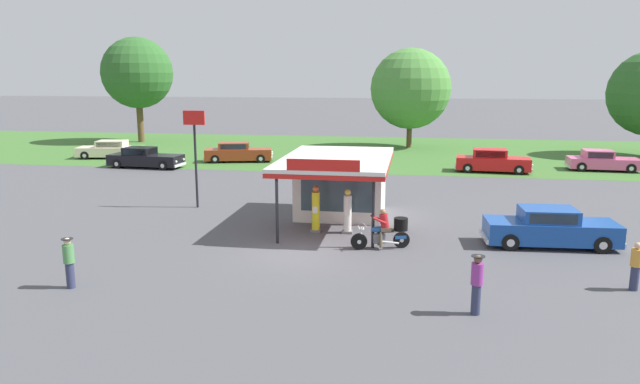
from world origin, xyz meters
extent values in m
plane|color=#4C4C51|center=(0.00, 0.00, 0.00)|extent=(300.00, 300.00, 0.00)
cube|color=#3D6B2D|center=(0.00, 30.00, 0.00)|extent=(120.00, 24.00, 0.01)
cube|color=silver|center=(0.72, 6.26, 1.44)|extent=(4.00, 3.80, 2.88)
cube|color=#384C56|center=(0.72, 4.38, 1.50)|extent=(3.20, 0.05, 1.84)
cube|color=silver|center=(0.72, 4.49, 2.96)|extent=(4.70, 7.83, 0.16)
cube|color=red|center=(0.72, 4.49, 2.78)|extent=(4.70, 7.83, 0.18)
cube|color=red|center=(0.72, 0.60, 3.26)|extent=(2.80, 0.08, 0.44)
cylinder|color=black|center=(2.62, 0.97, 1.44)|extent=(0.12, 0.12, 2.88)
cylinder|color=black|center=(-1.18, 0.97, 1.44)|extent=(0.12, 0.12, 2.88)
cube|color=slate|center=(0.04, 2.96, 0.05)|extent=(0.44, 0.44, 0.10)
cylinder|color=yellow|center=(0.04, 2.96, 0.91)|extent=(0.34, 0.34, 1.63)
cube|color=white|center=(0.04, 2.78, 0.99)|extent=(0.22, 0.02, 0.28)
sphere|color=orange|center=(0.04, 2.96, 1.87)|extent=(0.26, 0.26, 0.26)
cube|color=slate|center=(1.40, 2.96, 0.05)|extent=(0.44, 0.44, 0.10)
cylinder|color=silver|center=(1.40, 2.96, 0.86)|extent=(0.34, 0.34, 1.52)
cube|color=white|center=(1.40, 2.78, 0.94)|extent=(0.22, 0.02, 0.28)
sphere|color=#EACC4C|center=(1.40, 2.96, 1.76)|extent=(0.26, 0.26, 0.26)
cylinder|color=black|center=(2.12, 0.64, 0.32)|extent=(0.64, 0.28, 0.64)
cylinder|color=silver|center=(2.12, 0.64, 0.32)|extent=(0.19, 0.16, 0.16)
cylinder|color=black|center=(3.73, 1.13, 0.32)|extent=(0.64, 0.28, 0.64)
cylinder|color=silver|center=(3.73, 1.13, 0.32)|extent=(0.19, 0.16, 0.16)
ellipsoid|color=#1E4C8C|center=(2.83, 0.86, 0.78)|extent=(0.61, 0.39, 0.24)
cube|color=#59595E|center=(2.88, 0.87, 0.42)|extent=(0.49, 0.36, 0.36)
cube|color=black|center=(3.16, 0.96, 0.72)|extent=(0.54, 0.39, 0.10)
cylinder|color=silver|center=(2.22, 0.67, 0.60)|extent=(0.37, 0.18, 0.71)
cylinder|color=silver|center=(2.33, 0.70, 0.98)|extent=(0.24, 0.68, 0.04)
sphere|color=silver|center=(2.23, 0.67, 0.82)|extent=(0.16, 0.16, 0.16)
cube|color=#1E4C8C|center=(3.68, 1.12, 0.44)|extent=(0.47, 0.30, 0.12)
cylinder|color=silver|center=(3.30, 0.86, 0.28)|extent=(0.70, 0.28, 0.18)
cube|color=brown|center=(3.10, 0.94, 0.78)|extent=(0.48, 0.44, 0.14)
cylinder|color=brown|center=(2.95, 0.73, 0.38)|extent=(0.18, 0.26, 0.56)
cylinder|color=brown|center=(2.86, 1.03, 0.38)|extent=(0.18, 0.26, 0.56)
cylinder|color=#B21E23|center=(3.06, 0.93, 1.09)|extent=(0.49, 0.43, 0.60)
sphere|color=#9E704C|center=(3.00, 0.91, 1.47)|extent=(0.22, 0.22, 0.22)
cylinder|color=#B21E23|center=(2.89, 0.67, 1.18)|extent=(0.54, 0.24, 0.31)
cylinder|color=#B21E23|center=(2.77, 1.05, 1.18)|extent=(0.54, 0.24, 0.31)
cube|color=#19479E|center=(9.48, 2.35, 0.59)|extent=(5.05, 2.02, 0.82)
cube|color=#19479E|center=(9.34, 2.34, 1.26)|extent=(2.16, 1.65, 0.52)
cube|color=#283847|center=(10.36, 2.40, 1.26)|extent=(0.12, 1.37, 0.42)
cube|color=#283847|center=(9.30, 3.10, 1.26)|extent=(1.76, 0.13, 0.40)
cube|color=#283847|center=(9.38, 1.59, 1.26)|extent=(1.76, 0.13, 0.40)
cube|color=silver|center=(11.98, 2.49, 0.30)|extent=(0.21, 1.67, 0.18)
cube|color=silver|center=(6.97, 2.21, 0.30)|extent=(0.21, 1.67, 0.18)
sphere|color=white|center=(11.96, 3.05, 0.63)|extent=(0.18, 0.18, 0.18)
sphere|color=white|center=(12.03, 1.93, 0.63)|extent=(0.18, 0.18, 0.18)
cylinder|color=black|center=(11.12, 3.26, 0.33)|extent=(0.67, 0.24, 0.66)
cylinder|color=silver|center=(11.12, 3.26, 0.33)|extent=(0.31, 0.24, 0.30)
cylinder|color=black|center=(11.21, 1.63, 0.33)|extent=(0.67, 0.24, 0.66)
cylinder|color=silver|center=(11.21, 1.63, 0.33)|extent=(0.31, 0.24, 0.30)
cylinder|color=black|center=(7.75, 3.07, 0.33)|extent=(0.67, 0.24, 0.66)
cylinder|color=silver|center=(7.75, 3.07, 0.33)|extent=(0.31, 0.24, 0.30)
cylinder|color=black|center=(7.84, 1.44, 0.33)|extent=(0.67, 0.24, 0.66)
cylinder|color=silver|center=(7.84, 1.44, 0.33)|extent=(0.31, 0.24, 0.30)
cube|color=#7AC6D1|center=(-2.03, 18.89, 0.60)|extent=(4.97, 1.98, 0.83)
cube|color=#7AC6D1|center=(-1.79, 18.90, 1.30)|extent=(2.11, 1.68, 0.58)
cube|color=#283847|center=(-2.81, 18.87, 1.30)|extent=(0.08, 1.44, 0.46)
cube|color=#283847|center=(-1.77, 18.10, 1.30)|extent=(1.76, 0.08, 0.44)
cube|color=#283847|center=(-1.81, 19.70, 1.30)|extent=(1.76, 0.08, 0.44)
cube|color=silver|center=(-4.53, 18.83, 0.30)|extent=(0.17, 1.76, 0.18)
cube|color=silver|center=(0.46, 18.96, 0.30)|extent=(0.17, 1.76, 0.18)
sphere|color=white|center=(-4.52, 18.23, 0.64)|extent=(0.18, 0.18, 0.18)
sphere|color=white|center=(-4.55, 19.42, 0.64)|extent=(0.18, 0.18, 0.18)
cylinder|color=black|center=(-3.69, 17.98, 0.33)|extent=(0.66, 0.22, 0.66)
cylinder|color=silver|center=(-3.69, 17.98, 0.33)|extent=(0.30, 0.23, 0.30)
cylinder|color=black|center=(-3.73, 19.71, 0.33)|extent=(0.66, 0.22, 0.66)
cylinder|color=silver|center=(-3.73, 19.71, 0.33)|extent=(0.30, 0.23, 0.30)
cylinder|color=black|center=(-0.34, 18.07, 0.33)|extent=(0.66, 0.22, 0.66)
cylinder|color=silver|center=(-0.34, 18.07, 0.33)|extent=(0.30, 0.23, 0.30)
cylinder|color=black|center=(-0.38, 19.80, 0.33)|extent=(0.66, 0.22, 0.66)
cylinder|color=silver|center=(-0.38, 19.80, 0.33)|extent=(0.30, 0.23, 0.30)
cube|color=#993819|center=(-9.32, 22.12, 0.59)|extent=(5.35, 2.90, 0.82)
cube|color=#993819|center=(-9.65, 22.04, 1.25)|extent=(2.57, 2.04, 0.50)
cube|color=#283847|center=(-8.56, 22.30, 1.25)|extent=(0.36, 1.35, 0.40)
cube|color=#283847|center=(-9.83, 22.78, 1.25)|extent=(1.89, 0.48, 0.38)
cube|color=#283847|center=(-9.47, 21.30, 1.25)|extent=(1.89, 0.48, 0.38)
cube|color=silver|center=(-6.82, 22.72, 0.30)|extent=(0.51, 1.66, 0.18)
cube|color=silver|center=(-11.82, 21.52, 0.30)|extent=(0.51, 1.66, 0.18)
sphere|color=white|center=(-6.95, 23.27, 0.63)|extent=(0.18, 0.18, 0.18)
sphere|color=white|center=(-6.68, 22.18, 0.63)|extent=(0.18, 0.18, 0.18)
cylinder|color=black|center=(-7.83, 23.33, 0.33)|extent=(0.69, 0.35, 0.66)
cylinder|color=silver|center=(-7.83, 23.33, 0.33)|extent=(0.34, 0.28, 0.30)
cylinder|color=black|center=(-7.45, 21.73, 0.33)|extent=(0.69, 0.35, 0.66)
cylinder|color=silver|center=(-7.45, 21.73, 0.33)|extent=(0.34, 0.28, 0.30)
cylinder|color=black|center=(-11.19, 22.52, 0.33)|extent=(0.69, 0.35, 0.66)
cylinder|color=silver|center=(-11.19, 22.52, 0.33)|extent=(0.34, 0.28, 0.30)
cylinder|color=black|center=(-10.81, 20.92, 0.33)|extent=(0.69, 0.35, 0.66)
cylinder|color=silver|center=(-10.81, 20.92, 0.33)|extent=(0.34, 0.28, 0.30)
cube|color=red|center=(9.51, 20.29, 0.60)|extent=(5.06, 2.18, 0.85)
cube|color=red|center=(9.28, 20.31, 1.31)|extent=(2.37, 1.75, 0.56)
cube|color=#283847|center=(10.38, 20.22, 1.31)|extent=(0.15, 1.39, 0.45)
cube|color=#283847|center=(9.34, 21.08, 1.31)|extent=(1.90, 0.19, 0.43)
cube|color=#283847|center=(9.21, 19.54, 1.31)|extent=(1.90, 0.19, 0.43)
cube|color=silver|center=(11.99, 20.09, 0.30)|extent=(0.26, 1.70, 0.18)
cube|color=silver|center=(7.02, 20.49, 0.30)|extent=(0.26, 1.70, 0.18)
sphere|color=white|center=(12.05, 20.65, 0.65)|extent=(0.18, 0.18, 0.18)
sphere|color=white|center=(11.96, 19.51, 0.65)|extent=(0.18, 0.18, 0.18)
cylinder|color=black|center=(11.24, 20.98, 0.33)|extent=(0.67, 0.25, 0.66)
cylinder|color=silver|center=(11.24, 20.98, 0.33)|extent=(0.31, 0.24, 0.30)
cylinder|color=black|center=(11.11, 19.32, 0.33)|extent=(0.67, 0.25, 0.66)
cylinder|color=silver|center=(11.11, 19.32, 0.33)|extent=(0.31, 0.24, 0.30)
cylinder|color=black|center=(7.90, 21.26, 0.33)|extent=(0.67, 0.25, 0.66)
cylinder|color=silver|center=(7.90, 21.26, 0.33)|extent=(0.31, 0.24, 0.30)
cylinder|color=black|center=(7.77, 19.59, 0.33)|extent=(0.67, 0.25, 0.66)
cylinder|color=silver|center=(7.77, 19.59, 0.33)|extent=(0.31, 0.24, 0.30)
cube|color=#E55993|center=(17.26, 22.23, 0.53)|extent=(4.74, 2.17, 0.71)
cube|color=#E55993|center=(16.86, 22.25, 1.16)|extent=(2.00, 1.79, 0.55)
cube|color=#283847|center=(17.80, 22.20, 1.16)|extent=(0.12, 1.50, 0.44)
cube|color=#283847|center=(16.91, 23.08, 1.16)|extent=(1.62, 0.12, 0.42)
cube|color=#283847|center=(16.82, 21.42, 1.16)|extent=(1.62, 0.12, 0.42)
cube|color=silver|center=(19.60, 22.11, 0.30)|extent=(0.22, 1.83, 0.18)
cube|color=silver|center=(14.91, 22.35, 0.30)|extent=(0.22, 1.83, 0.18)
sphere|color=white|center=(19.65, 22.72, 0.57)|extent=(0.18, 0.18, 0.18)
cylinder|color=black|center=(18.88, 23.05, 0.33)|extent=(0.67, 0.23, 0.66)
cylinder|color=silver|center=(18.88, 23.05, 0.33)|extent=(0.31, 0.24, 0.30)
cylinder|color=black|center=(18.79, 21.25, 0.33)|extent=(0.67, 0.23, 0.66)
cylinder|color=silver|center=(18.79, 21.25, 0.33)|extent=(0.31, 0.24, 0.30)
cylinder|color=black|center=(15.73, 23.22, 0.33)|extent=(0.67, 0.23, 0.66)
cylinder|color=silver|center=(15.73, 23.22, 0.33)|extent=(0.31, 0.24, 0.30)
cylinder|color=black|center=(15.63, 21.41, 0.33)|extent=(0.67, 0.23, 0.66)
cylinder|color=silver|center=(15.63, 21.41, 0.33)|extent=(0.31, 0.24, 0.30)
cube|color=beige|center=(-20.17, 22.36, 0.54)|extent=(5.33, 2.74, 0.73)
cube|color=beige|center=(-20.00, 22.39, 1.16)|extent=(2.48, 2.01, 0.51)
cube|color=#283847|center=(-21.07, 22.20, 1.16)|extent=(0.30, 1.44, 0.41)
cube|color=#283847|center=(-19.85, 21.60, 1.16)|extent=(1.86, 0.36, 0.39)
cube|color=#283847|center=(-20.14, 23.19, 1.16)|extent=(1.86, 0.36, 0.39)
cube|color=silver|center=(-22.69, 21.91, 0.30)|extent=(0.43, 1.77, 0.18)
cube|color=silver|center=(-17.64, 22.82, 0.30)|extent=(0.43, 1.77, 0.18)
sphere|color=white|center=(-22.60, 21.32, 0.58)|extent=(0.18, 0.18, 0.18)
sphere|color=white|center=(-22.81, 22.49, 0.58)|extent=(0.18, 0.18, 0.18)
cylinder|color=black|center=(-21.71, 21.19, 0.33)|extent=(0.69, 0.31, 0.66)
cylinder|color=silver|center=(-21.71, 21.19, 0.33)|extent=(0.33, 0.27, 0.30)
cylinder|color=black|center=(-22.02, 22.92, 0.33)|extent=(0.69, 0.31, 0.66)
cylinder|color=silver|center=(-22.02, 22.92, 0.33)|extent=(0.33, 0.27, 0.30)
cylinder|color=black|center=(-18.31, 21.81, 0.33)|extent=(0.69, 0.31, 0.66)
cylinder|color=silver|center=(-18.31, 21.81, 0.33)|extent=(0.33, 0.27, 0.30)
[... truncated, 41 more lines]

